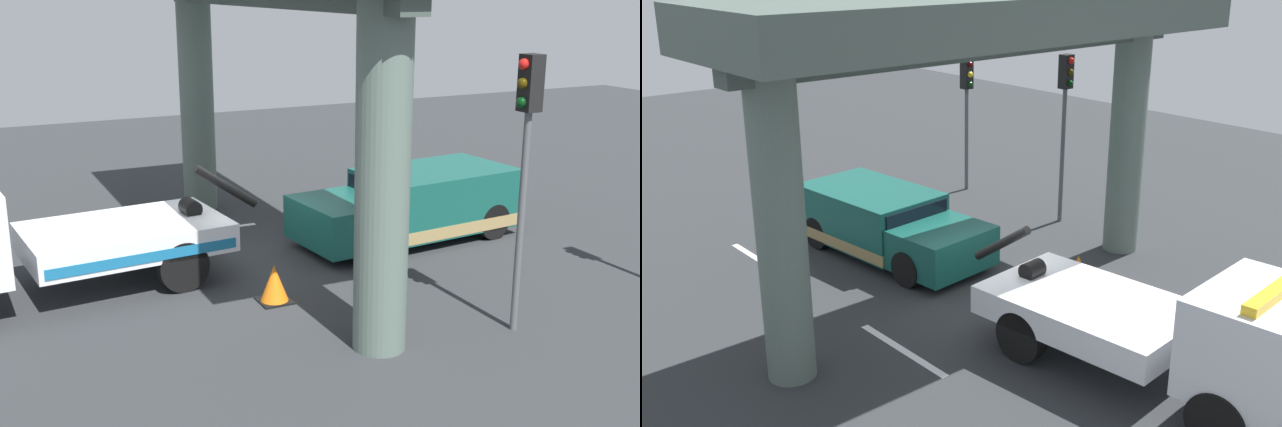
{
  "view_description": "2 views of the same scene",
  "coord_description": "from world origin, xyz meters",
  "views": [
    {
      "loc": [
        5.51,
        15.05,
        5.72
      ],
      "look_at": [
        -1.45,
        0.71,
        1.12
      ],
      "focal_mm": 44.9,
      "sensor_mm": 36.0,
      "label": 1
    },
    {
      "loc": [
        10.58,
        -10.33,
        7.31
      ],
      "look_at": [
        -1.57,
        0.21,
        1.71
      ],
      "focal_mm": 42.91,
      "sensor_mm": 36.0,
      "label": 2
    }
  ],
  "objects": [
    {
      "name": "tow_truck_white",
      "position": [
        4.35,
        0.07,
        1.2
      ],
      "size": [
        7.33,
        2.89,
        2.46
      ],
      "color": "white",
      "rests_on": "ground"
    },
    {
      "name": "traffic_cone_orange",
      "position": [
        0.21,
        2.17,
        0.34
      ],
      "size": [
        0.6,
        0.6,
        0.72
      ],
      "color": "orange",
      "rests_on": "ground"
    },
    {
      "name": "traffic_light_near",
      "position": [
        -6.98,
        5.11,
        3.01
      ],
      "size": [
        0.39,
        0.32,
        4.12
      ],
      "color": "#515456",
      "rests_on": "ground"
    },
    {
      "name": "overpass_structure",
      "position": [
        -0.57,
        0.0,
        5.44
      ],
      "size": [
        3.6,
        11.42,
        6.49
      ],
      "color": "#596B60",
      "rests_on": "ground"
    },
    {
      "name": "lane_stripe_mid",
      "position": [
        0.0,
        -2.67,
        0.0
      ],
      "size": [
        2.6,
        0.16,
        0.01
      ],
      "primitive_type": "cube",
      "color": "silver",
      "rests_on": "ground"
    },
    {
      "name": "ground_plane",
      "position": [
        0.0,
        0.0,
        -0.05
      ],
      "size": [
        60.0,
        40.0,
        0.1
      ],
      "primitive_type": "cube",
      "color": "#2D3033"
    },
    {
      "name": "lane_stripe_west",
      "position": [
        -6.0,
        -2.67,
        0.0
      ],
      "size": [
        2.6,
        0.16,
        0.01
      ],
      "primitive_type": "cube",
      "color": "silver",
      "rests_on": "ground"
    },
    {
      "name": "traffic_light_far",
      "position": [
        -2.98,
        5.11,
        3.38
      ],
      "size": [
        0.39,
        0.32,
        4.66
      ],
      "color": "#515456",
      "rests_on": "ground"
    },
    {
      "name": "towed_van_green",
      "position": [
        -4.23,
        -0.01,
        0.78
      ],
      "size": [
        5.36,
        2.61,
        1.58
      ],
      "color": "#145147",
      "rests_on": "ground"
    }
  ]
}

